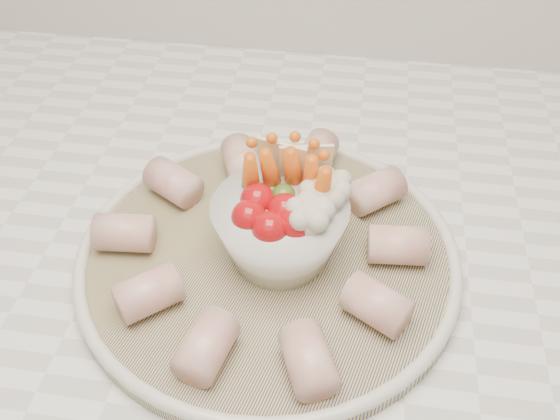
# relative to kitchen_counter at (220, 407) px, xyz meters

# --- Properties ---
(kitchen_counter) EXTENTS (2.04, 0.62, 0.92)m
(kitchen_counter) POSITION_rel_kitchen_counter_xyz_m (0.00, 0.00, 0.00)
(kitchen_counter) COLOR beige
(kitchen_counter) RESTS_ON ground
(serving_platter) EXTENTS (0.42, 0.42, 0.02)m
(serving_platter) POSITION_rel_kitchen_counter_xyz_m (0.10, -0.10, 0.47)
(serving_platter) COLOR navy
(serving_platter) RESTS_ON kitchen_counter
(veggie_bowl) EXTENTS (0.12, 0.12, 0.11)m
(veggie_bowl) POSITION_rel_kitchen_counter_xyz_m (0.11, -0.10, 0.52)
(veggie_bowl) COLOR white
(veggie_bowl) RESTS_ON serving_platter
(cured_meat_rolls) EXTENTS (0.30, 0.31, 0.04)m
(cured_meat_rolls) POSITION_rel_kitchen_counter_xyz_m (0.10, -0.10, 0.49)
(cured_meat_rolls) COLOR #BC5C56
(cured_meat_rolls) RESTS_ON serving_platter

